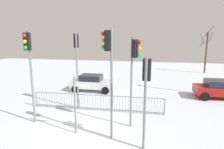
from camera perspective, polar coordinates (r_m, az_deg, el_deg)
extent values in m
plane|color=silver|center=(10.47, -8.84, -15.79)|extent=(60.00, 60.00, 0.00)
cylinder|color=slate|center=(8.58, -0.13, -3.39)|extent=(0.11, 0.11, 5.12)
cube|color=black|center=(8.39, -1.18, 10.17)|extent=(0.29, 0.36, 0.90)
sphere|color=red|center=(8.50, -2.73, 12.19)|extent=(0.20, 0.20, 0.20)
sphere|color=orange|center=(8.50, -2.71, 10.17)|extent=(0.20, 0.20, 0.20)
sphere|color=green|center=(8.51, -2.69, 8.15)|extent=(0.20, 0.20, 0.20)
cylinder|color=slate|center=(12.66, -10.47, 0.95)|extent=(0.11, 0.11, 5.07)
cube|color=black|center=(12.64, -10.79, 9.98)|extent=(0.38, 0.33, 0.90)
sphere|color=red|center=(12.89, -10.85, 11.33)|extent=(0.20, 0.20, 0.20)
sphere|color=orange|center=(12.89, -10.80, 9.99)|extent=(0.20, 0.20, 0.20)
sphere|color=green|center=(12.90, -10.75, 8.66)|extent=(0.20, 0.20, 0.20)
cylinder|color=slate|center=(9.83, 5.86, -2.79)|extent=(0.11, 0.11, 4.73)
cube|color=black|center=(9.48, 6.94, 7.78)|extent=(0.33, 0.38, 0.90)
sphere|color=red|center=(9.35, 8.33, 9.55)|extent=(0.20, 0.20, 0.20)
sphere|color=orange|center=(9.36, 8.28, 7.71)|extent=(0.20, 0.20, 0.20)
sphere|color=green|center=(9.38, 8.23, 5.88)|extent=(0.20, 0.20, 0.20)
cylinder|color=slate|center=(7.98, 9.90, -8.99)|extent=(0.11, 0.11, 3.97)
cube|color=black|center=(7.78, 10.48, 1.42)|extent=(0.35, 0.27, 0.90)
sphere|color=red|center=(7.98, 10.89, 3.82)|extent=(0.20, 0.20, 0.20)
sphere|color=orange|center=(8.02, 10.82, 1.69)|extent=(0.20, 0.20, 0.20)
sphere|color=green|center=(8.07, 10.74, -0.42)|extent=(0.20, 0.20, 0.20)
cylinder|color=slate|center=(11.16, -23.08, -1.08)|extent=(0.11, 0.11, 5.07)
cube|color=black|center=(10.81, -24.25, 9.08)|extent=(0.35, 0.27, 0.90)
sphere|color=red|center=(10.58, -24.99, 10.64)|extent=(0.20, 0.20, 0.20)
sphere|color=orange|center=(10.58, -24.86, 9.02)|extent=(0.20, 0.20, 0.20)
sphere|color=green|center=(10.59, -24.73, 7.40)|extent=(0.20, 0.20, 0.20)
cylinder|color=slate|center=(9.51, -11.07, -9.21)|extent=(0.09, 0.09, 2.89)
cube|color=white|center=(9.04, -9.03, -2.95)|extent=(0.70, 0.04, 0.22)
cube|color=slate|center=(12.34, -4.73, -6.25)|extent=(8.63, 0.36, 0.04)
cube|color=slate|center=(12.65, -4.66, -10.28)|extent=(8.63, 0.36, 0.04)
cylinder|color=slate|center=(14.14, -21.64, -6.99)|extent=(0.02, 0.02, 1.05)
cylinder|color=slate|center=(14.05, -21.01, -7.06)|extent=(0.02, 0.02, 1.05)
cylinder|color=slate|center=(13.96, -20.37, -7.13)|extent=(0.02, 0.02, 1.05)
cylinder|color=slate|center=(13.87, -19.73, -7.20)|extent=(0.02, 0.02, 1.05)
cylinder|color=slate|center=(13.78, -19.07, -7.27)|extent=(0.02, 0.02, 1.05)
cylinder|color=slate|center=(13.70, -18.41, -7.34)|extent=(0.02, 0.02, 1.05)
cylinder|color=slate|center=(13.62, -17.73, -7.41)|extent=(0.02, 0.02, 1.05)
cylinder|color=slate|center=(13.54, -17.05, -7.48)|extent=(0.02, 0.02, 1.05)
cylinder|color=slate|center=(13.46, -16.36, -7.55)|extent=(0.02, 0.02, 1.05)
cylinder|color=slate|center=(13.38, -15.67, -7.62)|extent=(0.02, 0.02, 1.05)
cylinder|color=slate|center=(13.31, -14.96, -7.69)|extent=(0.02, 0.02, 1.05)
cylinder|color=slate|center=(13.23, -14.25, -7.76)|extent=(0.02, 0.02, 1.05)
cylinder|color=slate|center=(13.16, -13.52, -7.82)|extent=(0.02, 0.02, 1.05)
cylinder|color=slate|center=(13.09, -12.79, -7.89)|extent=(0.02, 0.02, 1.05)
cylinder|color=slate|center=(13.03, -12.06, -7.96)|extent=(0.02, 0.02, 1.05)
cylinder|color=slate|center=(12.96, -11.31, -8.02)|extent=(0.02, 0.02, 1.05)
cylinder|color=slate|center=(12.90, -10.56, -8.09)|extent=(0.02, 0.02, 1.05)
cylinder|color=slate|center=(12.84, -9.80, -8.15)|extent=(0.02, 0.02, 1.05)
cylinder|color=slate|center=(12.78, -9.03, -8.21)|extent=(0.02, 0.02, 1.05)
cylinder|color=slate|center=(12.73, -8.26, -8.28)|extent=(0.02, 0.02, 1.05)
cylinder|color=slate|center=(12.68, -7.48, -8.34)|extent=(0.02, 0.02, 1.05)
cylinder|color=slate|center=(12.63, -6.69, -8.40)|extent=(0.02, 0.02, 1.05)
cylinder|color=slate|center=(12.58, -5.89, -8.46)|extent=(0.02, 0.02, 1.05)
cylinder|color=slate|center=(12.53, -5.09, -8.52)|extent=(0.02, 0.02, 1.05)
cylinder|color=slate|center=(12.49, -4.29, -8.57)|extent=(0.02, 0.02, 1.05)
cylinder|color=slate|center=(12.45, -3.47, -8.63)|extent=(0.02, 0.02, 1.05)
cylinder|color=slate|center=(12.41, -2.66, -8.68)|extent=(0.02, 0.02, 1.05)
cylinder|color=slate|center=(12.37, -1.83, -8.74)|extent=(0.02, 0.02, 1.05)
cylinder|color=slate|center=(12.34, -1.01, -8.79)|extent=(0.02, 0.02, 1.05)
cylinder|color=slate|center=(12.31, -0.17, -8.84)|extent=(0.02, 0.02, 1.05)
cylinder|color=slate|center=(12.28, 0.66, -8.89)|extent=(0.02, 0.02, 1.05)
cylinder|color=slate|center=(12.25, 1.50, -8.93)|extent=(0.02, 0.02, 1.05)
cylinder|color=slate|center=(12.23, 2.35, -8.98)|extent=(0.02, 0.02, 1.05)
cylinder|color=slate|center=(12.21, 3.20, -9.02)|extent=(0.02, 0.02, 1.05)
cylinder|color=slate|center=(12.19, 4.05, -9.06)|extent=(0.02, 0.02, 1.05)
cylinder|color=slate|center=(12.18, 4.90, -9.10)|extent=(0.02, 0.02, 1.05)
cylinder|color=slate|center=(12.16, 5.75, -9.14)|extent=(0.02, 0.02, 1.05)
cylinder|color=slate|center=(12.15, 6.61, -9.18)|extent=(0.02, 0.02, 1.05)
cylinder|color=slate|center=(12.14, 7.47, -9.21)|extent=(0.02, 0.02, 1.05)
cylinder|color=slate|center=(12.14, 8.33, -9.24)|extent=(0.02, 0.02, 1.05)
cylinder|color=slate|center=(12.14, 9.19, -9.27)|extent=(0.02, 0.02, 1.05)
cylinder|color=slate|center=(12.14, 10.05, -9.30)|extent=(0.02, 0.02, 1.05)
cylinder|color=slate|center=(12.14, 10.91, -9.32)|extent=(0.02, 0.02, 1.05)
cylinder|color=slate|center=(12.15, 11.77, -9.35)|extent=(0.02, 0.02, 1.05)
cylinder|color=slate|center=(12.16, 12.63, -9.37)|extent=(0.02, 0.02, 1.05)
cylinder|color=slate|center=(12.17, 13.48, -9.39)|extent=(0.02, 0.02, 1.05)
cylinder|color=slate|center=(12.18, 14.34, -9.40)|extent=(0.02, 0.02, 1.05)
cylinder|color=slate|center=(12.20, 15.19, -9.42)|extent=(0.02, 0.02, 1.05)
cylinder|color=slate|center=(14.19, -21.96, -6.96)|extent=(0.06, 0.06, 1.05)
cylinder|color=slate|center=(12.21, 15.62, -9.43)|extent=(0.06, 0.06, 1.05)
cube|color=silver|center=(17.12, -5.82, -2.81)|extent=(3.84, 1.78, 0.65)
cube|color=#1E232D|center=(17.04, -6.34, -0.99)|extent=(1.93, 1.54, 0.55)
cylinder|color=black|center=(17.68, -0.81, -3.40)|extent=(0.64, 0.23, 0.64)
cylinder|color=black|center=(16.07, -2.03, -4.87)|extent=(0.64, 0.23, 0.64)
cylinder|color=black|center=(18.40, -9.08, -2.97)|extent=(0.64, 0.23, 0.64)
cylinder|color=black|center=(16.86, -11.04, -4.31)|extent=(0.64, 0.23, 0.64)
cube|color=maroon|center=(17.19, 29.88, -4.17)|extent=(3.88, 1.88, 0.65)
cube|color=#1E232D|center=(17.02, 29.59, -2.37)|extent=(1.97, 1.59, 0.55)
cylinder|color=black|center=(17.63, 24.71, -4.46)|extent=(0.65, 0.25, 0.64)
cylinder|color=black|center=(16.06, 26.29, -6.03)|extent=(0.65, 0.25, 0.64)
cylinder|color=#473828|center=(28.62, 26.54, 5.87)|extent=(0.21, 0.21, 5.50)
cylinder|color=#473828|center=(29.08, 27.40, 11.60)|extent=(0.98, 0.69, 1.43)
cylinder|color=#473828|center=(28.73, 25.50, 8.52)|extent=(0.70, 1.21, 0.81)
cylinder|color=#473828|center=(28.72, 27.70, 10.01)|extent=(0.19, 0.91, 1.27)
cylinder|color=#473828|center=(28.31, 25.72, 9.54)|extent=(0.30, 1.27, 1.33)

